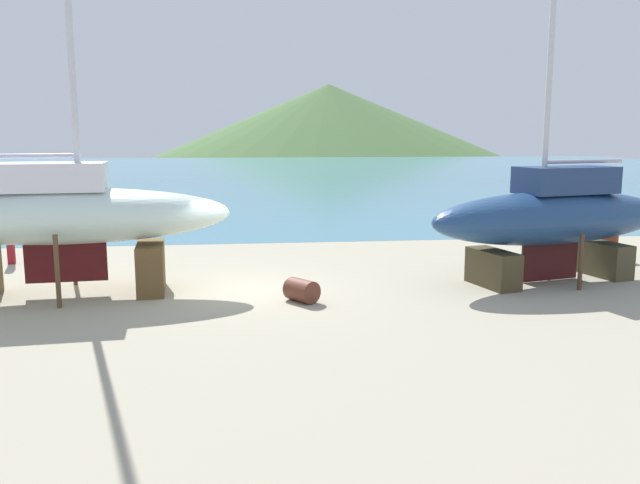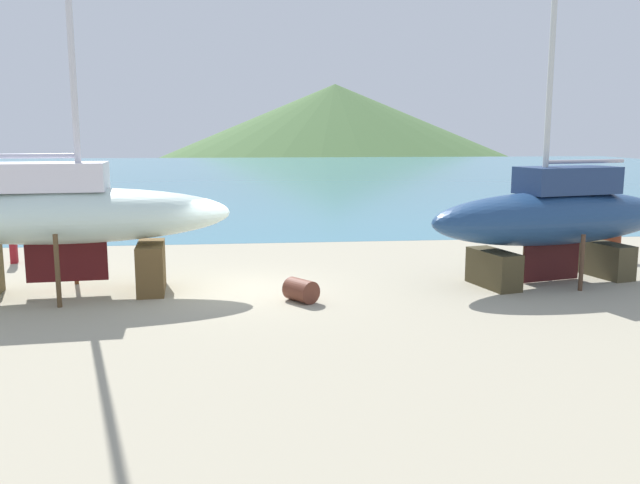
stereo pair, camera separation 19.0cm
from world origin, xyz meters
name	(u,v)px [view 1 (the left image)]	position (x,y,z in m)	size (l,w,h in m)	color
ground_plane	(242,316)	(0.00, -2.62, 0.00)	(41.37, 41.37, 0.00)	#A39B82
sea_water	(241,174)	(0.00, 52.54, 0.00)	(128.45, 89.63, 0.01)	teal
headland_hill	(328,149)	(22.42, 152.10, 0.00)	(158.41, 158.41, 32.71)	#476A38
sailboat_mid_port	(62,217)	(-4.60, -0.04, 2.10)	(8.77, 3.09, 12.45)	brown
sailboat_small_center	(554,216)	(8.91, 0.14, 1.89)	(8.14, 4.03, 13.55)	#443B24
worker	(10,238)	(-7.50, 4.65, 0.85)	(0.31, 0.47, 1.64)	maroon
barrel_rust_mid	(608,246)	(12.36, 3.05, 0.47)	(0.62, 0.62, 0.94)	maroon
barrel_blue_faded	(302,290)	(1.51, -1.41, 0.29)	(0.58, 0.58, 0.81)	brown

